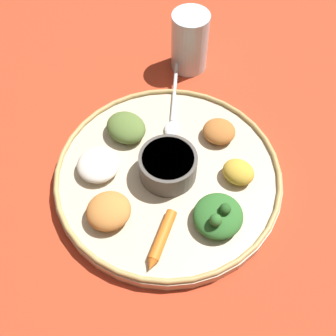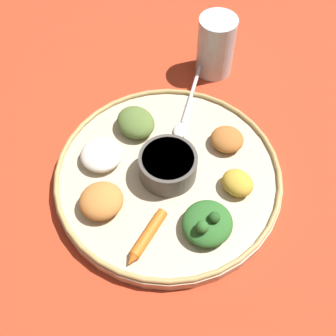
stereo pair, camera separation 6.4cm
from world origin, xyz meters
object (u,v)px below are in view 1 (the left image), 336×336
spoon (173,109)px  greens_pile (218,216)px  center_bowl (168,165)px  carrot_near_spoon (161,239)px  drinking_glass (190,45)px

spoon → greens_pile: 0.22m
center_bowl → carrot_near_spoon: (0.07, 0.09, -0.02)m
center_bowl → drinking_glass: size_ratio=0.78×
center_bowl → drinking_glass: bearing=-132.1°
carrot_near_spoon → drinking_glass: drinking_glass is taller
spoon → carrot_near_spoon: 0.25m
center_bowl → spoon: (-0.08, -0.10, -0.02)m
greens_pile → drinking_glass: bearing=-118.4°
carrot_near_spoon → spoon: bearing=-127.8°
greens_pile → drinking_glass: 0.35m
center_bowl → drinking_glass: drinking_glass is taller
center_bowl → greens_pile: 0.11m
greens_pile → carrot_near_spoon: greens_pile is taller
spoon → drinking_glass: bearing=-136.5°
center_bowl → greens_pile: (-0.01, 0.11, -0.01)m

